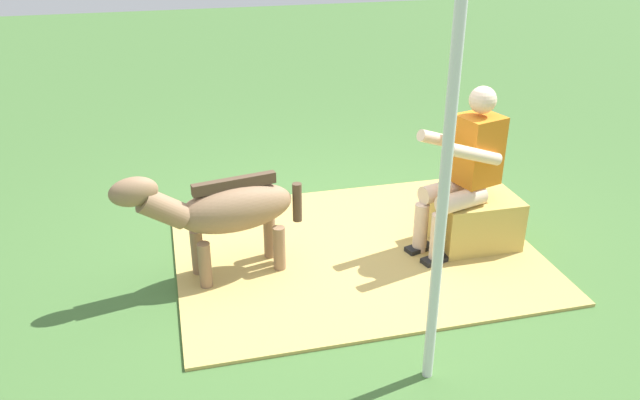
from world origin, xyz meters
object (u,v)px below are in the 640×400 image
at_px(soda_bottle, 505,205).
at_px(person_seated, 464,166).
at_px(pony_standing, 224,210).
at_px(tent_pole_left, 444,194).
at_px(hay_bale, 475,221).

bearing_deg(soda_bottle, person_seated, 32.11).
bearing_deg(pony_standing, tent_pole_left, 126.48).
bearing_deg(tent_pole_left, soda_bottle, -129.65).
bearing_deg(tent_pole_left, pony_standing, -53.52).
height_order(hay_bale, soda_bottle, hay_bale).
bearing_deg(soda_bottle, tent_pole_left, 50.35).
relative_size(soda_bottle, tent_pole_left, 0.12).
height_order(hay_bale, tent_pole_left, tent_pole_left).
distance_m(soda_bottle, tent_pole_left, 2.45).
distance_m(hay_bale, soda_bottle, 0.60).
relative_size(hay_bale, person_seated, 0.48).
distance_m(person_seated, pony_standing, 1.80).
xyz_separation_m(person_seated, tent_pole_left, (0.79, 1.32, 0.46)).
relative_size(person_seated, tent_pole_left, 0.56).
relative_size(pony_standing, soda_bottle, 4.93).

